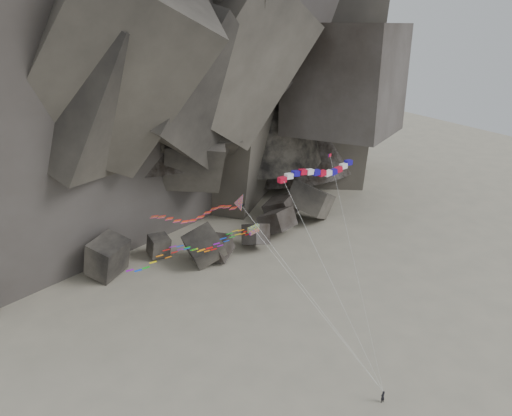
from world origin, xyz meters
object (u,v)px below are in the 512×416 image
parafoil_kite (190,248)px  pennant_kite (344,218)px  kite_flyer (383,396)px  banner_kite (318,173)px  delta_kite (193,214)px

parafoil_kite → pennant_kite: 17.38m
kite_flyer → pennant_kite: pennant_kite is taller
kite_flyer → banner_kite: banner_kite is taller
delta_kite → pennant_kite: 17.02m
kite_flyer → banner_kite: (-3.53, 9.20, 24.22)m
banner_kite → parafoil_kite: size_ratio=1.01×
kite_flyer → parafoil_kite: bearing=-42.2°
delta_kite → banner_kite: size_ratio=0.90×
parafoil_kite → pennant_kite: (16.83, -4.11, 1.31)m
pennant_kite → banner_kite: bearing=144.7°
delta_kite → pennant_kite: (16.35, -4.02, -2.48)m
delta_kite → pennant_kite: pennant_kite is taller
kite_flyer → delta_kite: bearing=-42.8°
delta_kite → kite_flyer: bearing=-34.8°
parafoil_kite → pennant_kite: pennant_kite is taller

